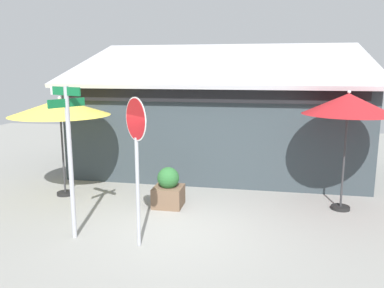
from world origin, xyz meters
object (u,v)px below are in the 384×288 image
object	(u,v)px
patio_umbrella_crimson_center	(348,105)
sidewalk_planter	(168,189)
street_sign_post	(69,148)
patio_umbrella_mustard_left	(60,108)
stop_sign	(136,143)

from	to	relation	value
patio_umbrella_crimson_center	sidewalk_planter	bearing A→B (deg)	-172.33
patio_umbrella_crimson_center	sidewalk_planter	xyz separation A→B (m)	(-4.13, -0.56, -2.09)
street_sign_post	patio_umbrella_mustard_left	xyz separation A→B (m)	(-1.53, 2.43, 0.51)
patio_umbrella_mustard_left	street_sign_post	bearing A→B (deg)	-57.80
sidewalk_planter	patio_umbrella_mustard_left	bearing A→B (deg)	173.70
stop_sign	sidewalk_planter	world-z (taller)	stop_sign
patio_umbrella_crimson_center	sidewalk_planter	size ratio (longest dim) A/B	2.91
street_sign_post	sidewalk_planter	world-z (taller)	street_sign_post
stop_sign	sidewalk_planter	xyz separation A→B (m)	(0.02, 2.21, -1.57)
patio_umbrella_crimson_center	stop_sign	bearing A→B (deg)	-146.31
street_sign_post	patio_umbrella_mustard_left	bearing A→B (deg)	122.20
street_sign_post	patio_umbrella_crimson_center	distance (m)	6.19
patio_umbrella_mustard_left	sidewalk_planter	size ratio (longest dim) A/B	2.68
street_sign_post	sidewalk_planter	bearing A→B (deg)	56.08
street_sign_post	patio_umbrella_crimson_center	size ratio (longest dim) A/B	1.06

